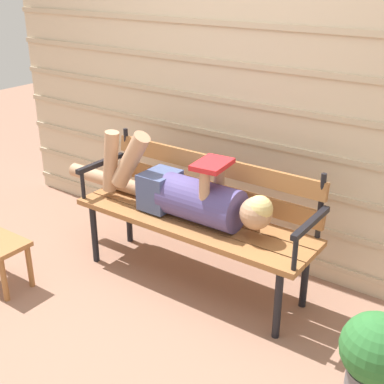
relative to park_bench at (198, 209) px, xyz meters
name	(u,v)px	position (x,y,z in m)	size (l,w,h in m)	color
ground_plane	(181,290)	(0.00, -0.19, -0.50)	(12.00, 12.00, 0.00)	#936B56
house_siding	(241,102)	(0.00, 0.49, 0.60)	(4.21, 0.08, 2.20)	beige
park_bench	(198,209)	(0.00, 0.00, 0.00)	(1.61, 0.47, 0.87)	#9E6638
reclining_person	(183,193)	(-0.07, -0.07, 0.12)	(1.68, 0.27, 0.52)	#514784
potted_plant	(375,359)	(1.30, -0.47, -0.21)	(0.33, 0.33, 0.53)	slate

